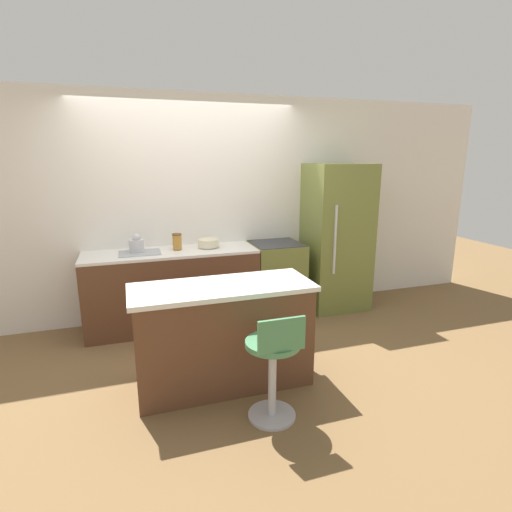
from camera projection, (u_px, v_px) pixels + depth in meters
ground_plane at (204, 332)px, 4.43m from camera, size 14.00×14.00×0.00m
wall_back at (190, 209)px, 4.70m from camera, size 8.00×0.06×2.60m
back_counter at (173, 289)px, 4.52m from camera, size 1.90×0.59×0.89m
kitchen_island at (223, 335)px, 3.34m from camera, size 1.49×0.59×0.88m
oven_range at (276, 278)px, 4.90m from camera, size 0.59×0.60×0.89m
refrigerator at (336, 238)px, 5.02m from camera, size 0.74×0.65×1.82m
stool_chair at (274, 365)px, 2.87m from camera, size 0.40×0.40×0.85m
kettle at (137, 244)px, 4.33m from camera, size 0.16×0.16×0.21m
mixing_bowl at (208, 243)px, 4.58m from camera, size 0.24×0.24×0.09m
canister_jar at (177, 241)px, 4.46m from camera, size 0.11×0.11×0.17m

